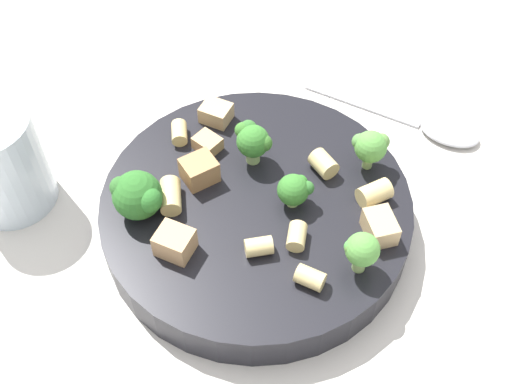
{
  "coord_description": "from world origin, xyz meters",
  "views": [
    {
      "loc": [
        -0.11,
        -0.29,
        0.43
      ],
      "look_at": [
        0.0,
        0.0,
        0.04
      ],
      "focal_mm": 45.0,
      "sensor_mm": 36.0,
      "label": 1
    }
  ],
  "objects_px": {
    "broccoli_floret_2": "(371,146)",
    "chicken_chunk_2": "(220,112)",
    "broccoli_floret_0": "(253,140)",
    "broccoli_floret_3": "(361,250)",
    "broccoli_floret_1": "(137,195)",
    "chicken_chunk_1": "(175,242)",
    "rigatoni_1": "(310,278)",
    "drinking_glass": "(2,167)",
    "broccoli_floret_4": "(295,189)",
    "rigatoni_5": "(323,164)",
    "chicken_chunk_0": "(199,170)",
    "rigatoni_2": "(297,236)",
    "spoon": "(426,124)",
    "chicken_chunk_3": "(207,143)",
    "rigatoni_0": "(259,247)",
    "rigatoni_4": "(374,193)",
    "rigatoni_6": "(171,196)",
    "chicken_chunk_4": "(380,227)",
    "rigatoni_3": "(179,133)",
    "pasta_bowl": "(256,210)"
  },
  "relations": [
    {
      "from": "rigatoni_4",
      "to": "chicken_chunk_0",
      "type": "height_order",
      "value": "chicken_chunk_0"
    },
    {
      "from": "broccoli_floret_4",
      "to": "rigatoni_3",
      "type": "relative_size",
      "value": 1.38
    },
    {
      "from": "broccoli_floret_2",
      "to": "chicken_chunk_2",
      "type": "height_order",
      "value": "broccoli_floret_2"
    },
    {
      "from": "chicken_chunk_4",
      "to": "rigatoni_1",
      "type": "bearing_deg",
      "value": -163.13
    },
    {
      "from": "chicken_chunk_0",
      "to": "chicken_chunk_1",
      "type": "bearing_deg",
      "value": -122.73
    },
    {
      "from": "drinking_glass",
      "to": "broccoli_floret_2",
      "type": "bearing_deg",
      "value": -19.82
    },
    {
      "from": "broccoli_floret_0",
      "to": "rigatoni_4",
      "type": "xyz_separation_m",
      "value": [
        0.07,
        -0.07,
        -0.01
      ]
    },
    {
      "from": "broccoli_floret_4",
      "to": "rigatoni_5",
      "type": "xyz_separation_m",
      "value": [
        0.03,
        0.02,
        -0.01
      ]
    },
    {
      "from": "rigatoni_1",
      "to": "drinking_glass",
      "type": "xyz_separation_m",
      "value": [
        -0.19,
        0.18,
        -0.0
      ]
    },
    {
      "from": "broccoli_floret_1",
      "to": "rigatoni_5",
      "type": "relative_size",
      "value": 1.9
    },
    {
      "from": "broccoli_floret_4",
      "to": "chicken_chunk_4",
      "type": "bearing_deg",
      "value": -46.98
    },
    {
      "from": "pasta_bowl",
      "to": "rigatoni_0",
      "type": "relative_size",
      "value": 12.25
    },
    {
      "from": "rigatoni_0",
      "to": "rigatoni_5",
      "type": "xyz_separation_m",
      "value": [
        0.08,
        0.05,
        0.0
      ]
    },
    {
      "from": "broccoli_floret_3",
      "to": "rigatoni_2",
      "type": "relative_size",
      "value": 1.79
    },
    {
      "from": "broccoli_floret_2",
      "to": "spoon",
      "type": "relative_size",
      "value": 0.25
    },
    {
      "from": "rigatoni_2",
      "to": "drinking_glass",
      "type": "relative_size",
      "value": 0.23
    },
    {
      "from": "broccoli_floret_0",
      "to": "chicken_chunk_4",
      "type": "xyz_separation_m",
      "value": [
        0.06,
        -0.1,
        -0.01
      ]
    },
    {
      "from": "rigatoni_5",
      "to": "chicken_chunk_0",
      "type": "height_order",
      "value": "chicken_chunk_0"
    },
    {
      "from": "pasta_bowl",
      "to": "rigatoni_3",
      "type": "height_order",
      "value": "rigatoni_3"
    },
    {
      "from": "broccoli_floret_2",
      "to": "chicken_chunk_0",
      "type": "bearing_deg",
      "value": 164.82
    },
    {
      "from": "rigatoni_4",
      "to": "rigatoni_6",
      "type": "xyz_separation_m",
      "value": [
        -0.15,
        0.05,
        -0.0
      ]
    },
    {
      "from": "broccoli_floret_3",
      "to": "chicken_chunk_4",
      "type": "xyz_separation_m",
      "value": [
        0.03,
        0.02,
        -0.01
      ]
    },
    {
      "from": "rigatoni_3",
      "to": "chicken_chunk_0",
      "type": "height_order",
      "value": "chicken_chunk_0"
    },
    {
      "from": "broccoli_floret_1",
      "to": "chicken_chunk_1",
      "type": "distance_m",
      "value": 0.05
    },
    {
      "from": "spoon",
      "to": "broccoli_floret_2",
      "type": "bearing_deg",
      "value": -152.72
    },
    {
      "from": "rigatoni_2",
      "to": "rigatoni_4",
      "type": "xyz_separation_m",
      "value": [
        0.07,
        0.01,
        0.0
      ]
    },
    {
      "from": "broccoli_floret_0",
      "to": "broccoli_floret_3",
      "type": "height_order",
      "value": "same"
    },
    {
      "from": "broccoli_floret_1",
      "to": "chicken_chunk_1",
      "type": "height_order",
      "value": "broccoli_floret_1"
    },
    {
      "from": "broccoli_floret_0",
      "to": "broccoli_floret_2",
      "type": "bearing_deg",
      "value": -25.24
    },
    {
      "from": "chicken_chunk_0",
      "to": "drinking_glass",
      "type": "distance_m",
      "value": 0.16
    },
    {
      "from": "broccoli_floret_2",
      "to": "chicken_chunk_1",
      "type": "distance_m",
      "value": 0.17
    },
    {
      "from": "chicken_chunk_3",
      "to": "chicken_chunk_0",
      "type": "bearing_deg",
      "value": -119.27
    },
    {
      "from": "rigatoni_1",
      "to": "chicken_chunk_1",
      "type": "bearing_deg",
      "value": 142.89
    },
    {
      "from": "rigatoni_5",
      "to": "drinking_glass",
      "type": "xyz_separation_m",
      "value": [
        -0.24,
        0.09,
        -0.0
      ]
    },
    {
      "from": "broccoli_floret_2",
      "to": "rigatoni_5",
      "type": "distance_m",
      "value": 0.04
    },
    {
      "from": "chicken_chunk_3",
      "to": "chicken_chunk_2",
      "type": "bearing_deg",
      "value": 54.26
    },
    {
      "from": "rigatoni_6",
      "to": "chicken_chunk_4",
      "type": "relative_size",
      "value": 1.05
    },
    {
      "from": "broccoli_floret_2",
      "to": "broccoli_floret_3",
      "type": "xyz_separation_m",
      "value": [
        -0.05,
        -0.09,
        -0.0
      ]
    },
    {
      "from": "rigatoni_0",
      "to": "chicken_chunk_4",
      "type": "height_order",
      "value": "chicken_chunk_4"
    },
    {
      "from": "rigatoni_1",
      "to": "chicken_chunk_3",
      "type": "bearing_deg",
      "value": 99.98
    },
    {
      "from": "broccoli_floret_1",
      "to": "broccoli_floret_2",
      "type": "height_order",
      "value": "broccoli_floret_1"
    },
    {
      "from": "broccoli_floret_4",
      "to": "spoon",
      "type": "xyz_separation_m",
      "value": [
        0.16,
        0.06,
        -0.05
      ]
    },
    {
      "from": "chicken_chunk_0",
      "to": "chicken_chunk_4",
      "type": "height_order",
      "value": "chicken_chunk_0"
    },
    {
      "from": "broccoli_floret_4",
      "to": "chicken_chunk_3",
      "type": "bearing_deg",
      "value": 119.61
    },
    {
      "from": "broccoli_floret_3",
      "to": "chicken_chunk_1",
      "type": "xyz_separation_m",
      "value": [
        -0.12,
        0.06,
        -0.01
      ]
    },
    {
      "from": "broccoli_floret_1",
      "to": "rigatoni_1",
      "type": "bearing_deg",
      "value": -47.44
    },
    {
      "from": "broccoli_floret_1",
      "to": "broccoli_floret_3",
      "type": "xyz_separation_m",
      "value": [
        0.13,
        -0.11,
        0.0
      ]
    },
    {
      "from": "rigatoni_4",
      "to": "chicken_chunk_1",
      "type": "distance_m",
      "value": 0.16
    },
    {
      "from": "broccoli_floret_4",
      "to": "rigatoni_1",
      "type": "xyz_separation_m",
      "value": [
        -0.02,
        -0.07,
        -0.01
      ]
    },
    {
      "from": "chicken_chunk_0",
      "to": "broccoli_floret_0",
      "type": "bearing_deg",
      "value": 5.08
    }
  ]
}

